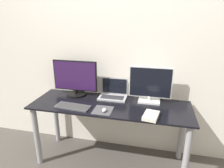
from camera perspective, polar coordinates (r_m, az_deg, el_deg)
wall_back at (r=2.37m, az=1.49°, el=9.03°), size 7.00×0.05×2.50m
desk at (r=2.26m, az=-0.48°, el=-9.33°), size 1.74×0.58×0.74m
monitor_left at (r=2.41m, az=-10.46°, el=1.45°), size 0.54×0.24×0.42m
monitor_right at (r=2.22m, az=10.83°, el=-0.32°), size 0.47×0.17×0.40m
laptop at (r=2.36m, az=0.40°, el=-2.46°), size 0.32×0.22×0.22m
keyboard at (r=2.16m, az=-11.16°, el=-6.34°), size 0.38×0.17×0.02m
mousepad at (r=2.06m, az=-2.63°, el=-7.50°), size 0.19×0.21×0.00m
mouse at (r=2.02m, az=-2.23°, el=-7.45°), size 0.04×0.07×0.03m
book at (r=1.96m, az=11.06°, el=-8.88°), size 0.16×0.22×0.03m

